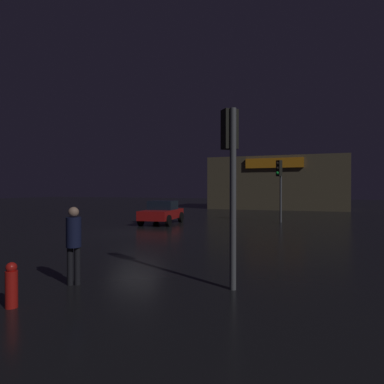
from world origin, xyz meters
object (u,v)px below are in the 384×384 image
car_near (162,212)px  pedestrian (74,239)px  store_building (277,183)px  traffic_signal_opposite (231,161)px  fire_hydrant (11,285)px  traffic_signal_cross_left (280,178)px

car_near → pedestrian: 13.29m
store_building → traffic_signal_opposite: (1.48, -31.82, -0.02)m
pedestrian → fire_hydrant: (-0.12, -1.57, -0.64)m
fire_hydrant → traffic_signal_cross_left: bearing=78.5°
fire_hydrant → pedestrian: bearing=85.5°
traffic_signal_opposite → traffic_signal_cross_left: size_ratio=0.97×
store_building → pedestrian: bearing=-93.5°
store_building → traffic_signal_cross_left: 16.80m
store_building → traffic_signal_opposite: bearing=-87.3°
traffic_signal_opposite → fire_hydrant: traffic_signal_opposite is taller
traffic_signal_opposite → pedestrian: size_ratio=2.21×
traffic_signal_cross_left → fire_hydrant: size_ratio=4.83×
pedestrian → fire_hydrant: bearing=-94.5°
traffic_signal_opposite → car_near: 13.96m
store_building → car_near: (-5.59, -19.97, -2.13)m
traffic_signal_cross_left → pedestrian: size_ratio=2.28×
store_building → traffic_signal_cross_left: bearing=-85.1°
traffic_signal_opposite → fire_hydrant: size_ratio=4.69×
pedestrian → fire_hydrant: size_ratio=2.12×
car_near → fire_hydrant: car_near is taller
car_near → store_building: bearing=74.3°
store_building → pedestrian: 32.87m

